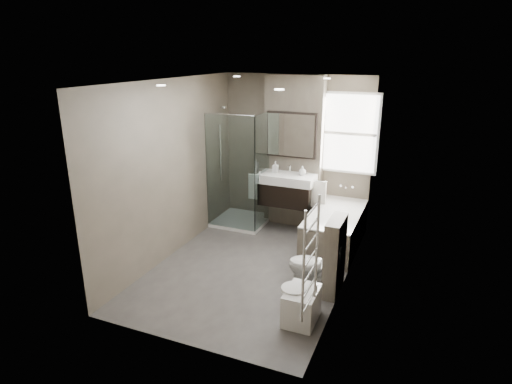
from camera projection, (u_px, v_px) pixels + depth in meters
The scene contains 15 objects.
room at pixel (254, 179), 5.79m from camera, with size 2.70×3.90×2.70m.
vanity_pier at pixel (294, 152), 7.35m from camera, with size 1.00×0.25×2.60m, color #61594C.
vanity at pixel (287, 189), 7.21m from camera, with size 0.95×0.47×0.66m.
mirror_cabinet at pixel (291, 135), 7.10m from camera, with size 0.86×0.08×0.76m.
towel_left at pixel (256, 187), 7.41m from camera, with size 0.24×0.06×0.44m, color silver.
towel_right at pixel (319, 195), 7.00m from camera, with size 0.24×0.06×0.44m, color silver.
shower_enclosure at pixel (244, 199), 7.50m from camera, with size 0.90×0.90×2.00m.
bathtub at pixel (335, 227), 6.72m from camera, with size 0.75×1.60×0.57m.
window at pixel (349, 133), 6.99m from camera, with size 0.98×0.06×1.33m.
toilet at pixel (314, 266), 5.47m from camera, with size 0.38×0.67×0.68m, color white.
cistern_box at pixel (335, 256), 5.38m from camera, with size 0.19×0.55×1.00m.
bidet at pixel (301, 305), 4.87m from camera, with size 0.42×0.49×0.51m.
towel_radiator at pixel (311, 257), 3.99m from camera, with size 0.03×0.49×1.10m.
soap_bottle_a at pixel (275, 167), 7.23m from camera, with size 0.08×0.09×0.19m, color white.
soap_bottle_b at pixel (302, 170), 7.07m from camera, with size 0.12×0.12×0.15m, color white.
Camera 1 is at (2.16, -5.12, 2.95)m, focal length 30.00 mm.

